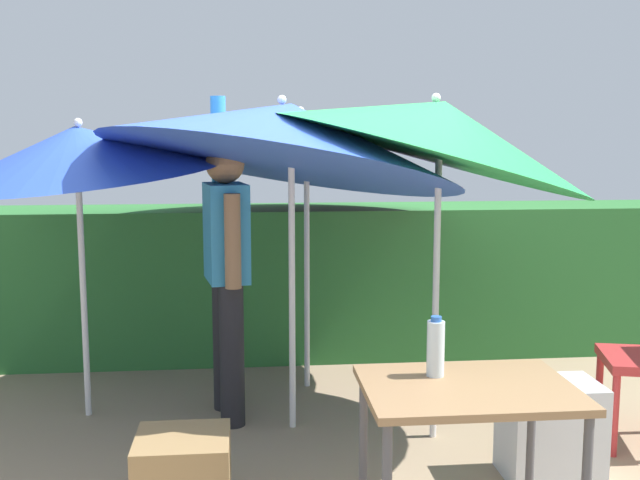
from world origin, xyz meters
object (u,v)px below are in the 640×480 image
(umbrella_orange, at_px, (287,135))
(umbrella_yellow, at_px, (78,151))
(crate_cardboard, at_px, (183,476))
(umbrella_navy, at_px, (303,142))
(bottle_water, at_px, (436,348))
(person_vendor, at_px, (227,261))
(cooler_box, at_px, (550,430))
(umbrella_rainbow, at_px, (437,130))
(folding_table, at_px, (468,407))

(umbrella_orange, bearing_deg, umbrella_yellow, 167.25)
(umbrella_orange, bearing_deg, crate_cardboard, -117.43)
(umbrella_navy, relative_size, bottle_water, 8.85)
(person_vendor, xyz_separation_m, crate_cardboard, (-0.17, -1.16, -0.75))
(cooler_box, xyz_separation_m, bottle_water, (-0.72, -0.55, 0.59))
(umbrella_orange, height_order, umbrella_navy, umbrella_orange)
(umbrella_yellow, height_order, person_vendor, person_vendor)
(person_vendor, bearing_deg, umbrella_orange, -26.41)
(crate_cardboard, bearing_deg, person_vendor, 81.48)
(umbrella_yellow, height_order, umbrella_navy, umbrella_navy)
(umbrella_rainbow, distance_m, bottle_water, 1.44)
(umbrella_rainbow, distance_m, umbrella_navy, 1.10)
(umbrella_orange, bearing_deg, umbrella_navy, 78.07)
(person_vendor, height_order, crate_cardboard, person_vendor)
(person_vendor, relative_size, bottle_water, 7.83)
(umbrella_yellow, relative_size, person_vendor, 0.97)
(cooler_box, bearing_deg, umbrella_orange, 147.43)
(umbrella_orange, distance_m, umbrella_yellow, 1.20)
(umbrella_navy, xyz_separation_m, person_vendor, (-0.49, -0.52, -0.67))
(umbrella_rainbow, xyz_separation_m, umbrella_orange, (-0.79, 0.21, -0.03))
(cooler_box, relative_size, crate_cardboard, 1.17)
(umbrella_rainbow, distance_m, cooler_box, 1.62)
(crate_cardboard, height_order, folding_table, folding_table)
(person_vendor, xyz_separation_m, folding_table, (0.95, -1.63, -0.31))
(umbrella_navy, distance_m, person_vendor, 0.98)
(umbrella_yellow, bearing_deg, umbrella_orange, -12.75)
(umbrella_rainbow, height_order, umbrella_navy, umbrella_rainbow)
(crate_cardboard, relative_size, bottle_water, 1.69)
(cooler_box, bearing_deg, umbrella_rainbow, 127.46)
(umbrella_yellow, xyz_separation_m, cooler_box, (2.40, -1.05, -1.32))
(umbrella_yellow, distance_m, crate_cardboard, 1.98)
(umbrella_rainbow, xyz_separation_m, crate_cardboard, (-1.30, -0.79, -1.50))
(umbrella_yellow, xyz_separation_m, person_vendor, (0.83, -0.09, -0.63))
(umbrella_navy, height_order, cooler_box, umbrella_navy)
(umbrella_yellow, height_order, folding_table, umbrella_yellow)
(umbrella_orange, distance_m, bottle_water, 1.65)
(umbrella_navy, height_order, folding_table, umbrella_navy)
(person_vendor, xyz_separation_m, cooler_box, (1.57, -0.95, -0.70))
(umbrella_orange, bearing_deg, bottle_water, -69.30)
(umbrella_orange, relative_size, bottle_water, 8.84)
(folding_table, bearing_deg, person_vendor, 120.10)
(umbrella_orange, bearing_deg, cooler_box, -32.57)
(umbrella_yellow, xyz_separation_m, crate_cardboard, (0.65, -1.26, -1.38))
(umbrella_navy, bearing_deg, person_vendor, -133.16)
(cooler_box, distance_m, bottle_water, 1.09)
(umbrella_orange, height_order, folding_table, umbrella_orange)
(crate_cardboard, bearing_deg, umbrella_orange, 62.57)
(umbrella_orange, height_order, umbrella_yellow, umbrella_orange)
(person_vendor, bearing_deg, umbrella_rainbow, -18.47)
(umbrella_rainbow, relative_size, cooler_box, 4.34)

